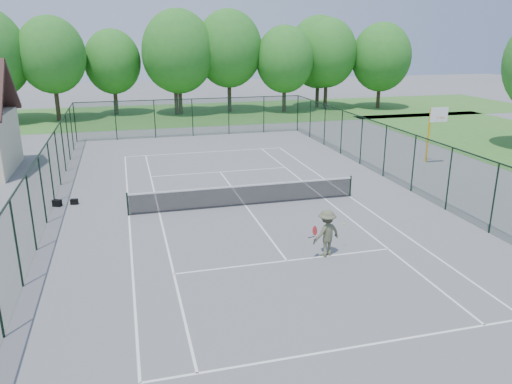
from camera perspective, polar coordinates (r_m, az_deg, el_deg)
The scene contains 10 objects.
ground at distance 24.14m, azimuth -1.22°, elevation -1.56°, with size 140.00×140.00×0.00m, color slate.
grass_far at distance 53.04m, azimuth -9.03°, elevation 8.77°, with size 80.00×16.00×0.01m, color #437E2F.
court_lines at distance 24.14m, azimuth -1.22°, elevation -1.55°, with size 11.05×23.85×0.01m.
tennis_net at distance 23.96m, azimuth -1.23°, elevation -0.26°, with size 11.08×0.08×1.10m.
fence_enclosure at distance 23.68m, azimuth -1.25°, elevation 2.01°, with size 18.05×36.05×3.02m.
tree_line_far at distance 52.48m, azimuth -9.35°, elevation 15.24°, with size 39.40×6.40×9.70m.
basketball_goal at distance 33.41m, azimuth 19.70°, elevation 7.35°, with size 1.20×1.43×3.65m.
sports_bag_a at distance 25.83m, azimuth -21.78°, elevation -1.18°, with size 0.40×0.24×0.32m, color black.
sports_bag_b at distance 25.84m, azimuth -20.06°, elevation -1.05°, with size 0.34×0.21×0.27m, color black.
tennis_player at distance 18.66m, azimuth 8.06°, elevation -4.67°, with size 1.77×0.99×1.80m.
Camera 1 is at (-5.37, -22.17, 7.90)m, focal length 35.00 mm.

